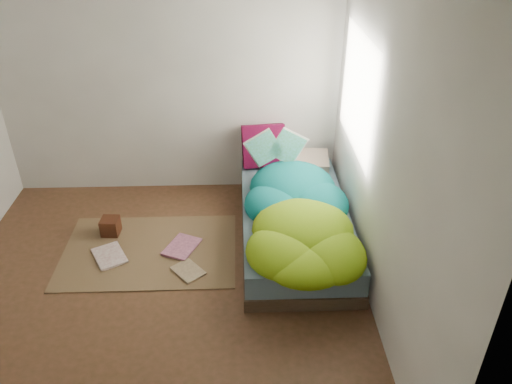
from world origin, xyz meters
TOP-DOWN VIEW (x-y plane):
  - ground at (0.00, 0.00)m, footprint 3.50×3.50m
  - room_walls at (0.01, 0.01)m, footprint 3.54×3.54m
  - bed at (1.22, 0.72)m, footprint 1.00×2.00m
  - duvet at (1.22, 0.50)m, footprint 0.96×1.84m
  - rug at (-0.15, 0.55)m, footprint 1.60×1.10m
  - pillow_floral at (1.40, 1.54)m, footprint 0.54×0.36m
  - pillow_magenta at (0.96, 1.59)m, footprint 0.46×0.19m
  - open_book at (1.07, 1.20)m, footprint 0.50×0.16m
  - wooden_box at (-0.56, 0.83)m, footprint 0.18×0.18m
  - floor_book_a at (-0.61, 0.40)m, footprint 0.38×0.42m
  - floor_book_b at (0.03, 0.62)m, footprint 0.38×0.43m
  - floor_book_c at (0.16, 0.16)m, footprint 0.34×0.35m

SIDE VIEW (x-z plane):
  - ground at x=0.00m, z-range 0.00..0.00m
  - rug at x=-0.15m, z-range 0.00..0.01m
  - floor_book_c at x=0.16m, z-range 0.01..0.03m
  - floor_book_a at x=-0.61m, z-range 0.01..0.04m
  - floor_book_b at x=0.03m, z-range 0.01..0.04m
  - wooden_box at x=-0.56m, z-range 0.01..0.18m
  - bed at x=1.22m, z-range 0.00..0.34m
  - pillow_floral at x=1.40m, z-range 0.34..0.46m
  - duvet at x=1.22m, z-range 0.34..0.68m
  - pillow_magenta at x=0.96m, z-range 0.34..0.79m
  - open_book at x=1.07m, z-range 0.68..0.98m
  - room_walls at x=0.01m, z-range 0.32..2.94m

